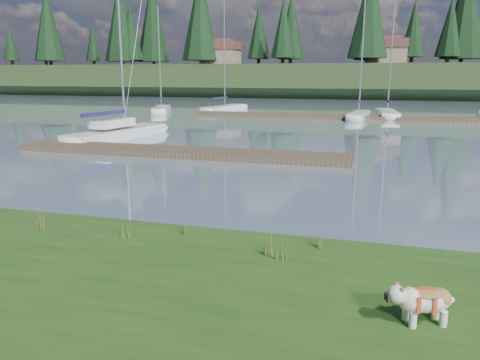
% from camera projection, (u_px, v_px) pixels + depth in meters
% --- Properties ---
extents(ground, '(200.00, 200.00, 0.00)m').
position_uv_depth(ground, '(318.00, 118.00, 40.40)').
color(ground, '#8094AC').
rests_on(ground, ground).
extents(bank, '(60.00, 9.00, 0.35)m').
position_uv_depth(bank, '(14.00, 328.00, 6.62)').
color(bank, '#284B17').
rests_on(bank, ground).
extents(ridge, '(200.00, 20.00, 5.00)m').
position_uv_depth(ridge, '(348.00, 81.00, 80.15)').
color(ridge, '#223419').
rests_on(ridge, ground).
extents(bulldog, '(0.96, 0.62, 0.57)m').
position_uv_depth(bulldog, '(424.00, 299.00, 6.36)').
color(bulldog, silver).
rests_on(bulldog, bank).
extents(sailboat_main, '(2.94, 8.69, 12.32)m').
position_uv_depth(sailboat_main, '(124.00, 130.00, 27.88)').
color(sailboat_main, white).
rests_on(sailboat_main, ground).
extents(dock_near, '(16.00, 2.00, 0.30)m').
position_uv_depth(dock_near, '(178.00, 152.00, 21.76)').
color(dock_near, '#4C3D2C').
rests_on(dock_near, ground).
extents(dock_far, '(26.00, 2.20, 0.30)m').
position_uv_depth(dock_far, '(341.00, 117.00, 39.83)').
color(dock_far, '#4C3D2C').
rests_on(dock_far, ground).
extents(sailboat_bg_0, '(3.62, 6.85, 10.01)m').
position_uv_depth(sailboat_bg_0, '(162.00, 109.00, 46.50)').
color(sailboat_bg_0, white).
rests_on(sailboat_bg_0, ground).
extents(sailboat_bg_1, '(3.14, 7.93, 11.63)m').
position_uv_depth(sailboat_bg_1, '(228.00, 108.00, 47.95)').
color(sailboat_bg_1, white).
rests_on(sailboat_bg_1, ground).
extents(sailboat_bg_2, '(1.88, 6.44, 9.71)m').
position_uv_depth(sailboat_bg_2, '(360.00, 114.00, 39.92)').
color(sailboat_bg_2, white).
rests_on(sailboat_bg_2, ground).
extents(sailboat_bg_3, '(2.03, 7.45, 10.89)m').
position_uv_depth(sailboat_bg_3, '(387.00, 113.00, 41.60)').
color(sailboat_bg_3, white).
rests_on(sailboat_bg_3, ground).
extents(weed_0, '(0.17, 0.14, 0.51)m').
position_uv_depth(weed_0, '(126.00, 229.00, 9.70)').
color(weed_0, '#475B23').
rests_on(weed_0, bank).
extents(weed_1, '(0.17, 0.14, 0.43)m').
position_uv_depth(weed_1, '(184.00, 226.00, 9.94)').
color(weed_1, '#475B23').
rests_on(weed_1, bank).
extents(weed_2, '(0.17, 0.14, 0.64)m').
position_uv_depth(weed_2, '(267.00, 241.00, 8.81)').
color(weed_2, '#475B23').
rests_on(weed_2, bank).
extents(weed_3, '(0.17, 0.14, 0.54)m').
position_uv_depth(weed_3, '(41.00, 219.00, 10.28)').
color(weed_3, '#475B23').
rests_on(weed_3, bank).
extents(weed_4, '(0.17, 0.14, 0.43)m').
position_uv_depth(weed_4, '(282.00, 250.00, 8.59)').
color(weed_4, '#475B23').
rests_on(weed_4, bank).
extents(weed_5, '(0.17, 0.14, 0.51)m').
position_uv_depth(weed_5, '(319.00, 238.00, 9.14)').
color(weed_5, '#475B23').
rests_on(weed_5, bank).
extents(mud_lip, '(60.00, 0.50, 0.14)m').
position_uv_depth(mud_lip, '(154.00, 235.00, 10.77)').
color(mud_lip, '#33281C').
rests_on(mud_lip, ground).
extents(conifer_0, '(5.72, 5.72, 14.15)m').
position_uv_depth(conifer_0, '(48.00, 25.00, 87.10)').
color(conifer_0, '#382619').
rests_on(conifer_0, ridge).
extents(conifer_1, '(4.40, 4.40, 11.30)m').
position_uv_depth(conifer_1, '(131.00, 32.00, 87.11)').
color(conifer_1, '#382619').
rests_on(conifer_1, ridge).
extents(conifer_2, '(6.60, 6.60, 16.05)m').
position_uv_depth(conifer_2, '(200.00, 15.00, 79.76)').
color(conifer_2, '#382619').
rests_on(conifer_2, ridge).
extents(conifer_3, '(4.84, 4.84, 12.25)m').
position_uv_depth(conifer_3, '(291.00, 26.00, 79.86)').
color(conifer_3, '#382619').
rests_on(conifer_3, ridge).
extents(conifer_4, '(6.16, 6.16, 15.10)m').
position_uv_depth(conifer_4, '(370.00, 10.00, 70.44)').
color(conifer_4, '#382619').
rests_on(conifer_4, ridge).
extents(conifer_5, '(3.96, 3.96, 10.35)m').
position_uv_depth(conifer_5, '(450.00, 26.00, 71.45)').
color(conifer_5, '#382619').
rests_on(conifer_5, ridge).
extents(house_0, '(6.30, 5.30, 4.65)m').
position_uv_depth(house_0, '(221.00, 53.00, 82.20)').
color(house_0, gray).
rests_on(house_0, ridge).
extents(house_1, '(6.30, 5.30, 4.65)m').
position_uv_depth(house_1, '(387.00, 51.00, 75.59)').
color(house_1, gray).
rests_on(house_1, ridge).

